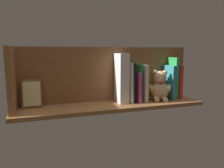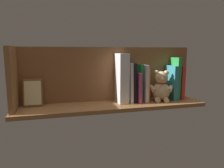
% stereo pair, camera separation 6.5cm
% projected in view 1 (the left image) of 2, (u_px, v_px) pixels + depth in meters
% --- Properties ---
extents(ground_plane, '(1.10, 0.25, 0.02)m').
position_uv_depth(ground_plane, '(112.00, 106.00, 1.24)').
color(ground_plane, brown).
extents(shelf_back_panel, '(1.10, 0.02, 0.33)m').
position_uv_depth(shelf_back_panel, '(107.00, 74.00, 1.30)').
color(shelf_back_panel, brown).
rests_on(shelf_back_panel, ground_plane).
extents(shelf_side_divider, '(0.02, 0.19, 0.33)m').
position_uv_depth(shelf_side_divider, '(11.00, 80.00, 1.05)').
color(shelf_side_divider, brown).
rests_on(shelf_side_divider, ground_plane).
extents(book_0, '(0.02, 0.11, 0.22)m').
position_uv_depth(book_0, '(176.00, 82.00, 1.39)').
color(book_0, red).
rests_on(book_0, ground_plane).
extents(book_1, '(0.02, 0.11, 0.27)m').
position_uv_depth(book_1, '(173.00, 78.00, 1.38)').
color(book_1, green).
rests_on(book_1, ground_plane).
extents(book_2, '(0.03, 0.13, 0.22)m').
position_uv_depth(book_2, '(169.00, 82.00, 1.37)').
color(book_2, teal).
rests_on(book_2, ground_plane).
extents(teddy_bear, '(0.15, 0.15, 0.19)m').
position_uv_depth(teddy_bear, '(160.00, 87.00, 1.32)').
color(teddy_bear, '#D1B284').
rests_on(teddy_bear, ground_plane).
extents(book_3, '(0.01, 0.10, 0.20)m').
position_uv_depth(book_3, '(145.00, 84.00, 1.33)').
color(book_3, orange).
rests_on(book_3, ground_plane).
extents(book_4, '(0.02, 0.12, 0.23)m').
position_uv_depth(book_4, '(142.00, 83.00, 1.31)').
color(book_4, silver).
rests_on(book_4, ground_plane).
extents(book_5, '(0.02, 0.10, 0.23)m').
position_uv_depth(book_5, '(138.00, 82.00, 1.31)').
color(book_5, green).
rests_on(book_5, ground_plane).
extents(book_6, '(0.02, 0.14, 0.18)m').
position_uv_depth(book_6, '(136.00, 87.00, 1.29)').
color(book_6, '#B23F72').
rests_on(book_6, ground_plane).
extents(book_7, '(0.03, 0.11, 0.24)m').
position_uv_depth(book_7, '(131.00, 82.00, 1.29)').
color(book_7, black).
rests_on(book_7, ground_plane).
extents(book_8, '(0.02, 0.13, 0.24)m').
position_uv_depth(book_8, '(128.00, 82.00, 1.27)').
color(book_8, silver).
rests_on(book_8, ground_plane).
extents(dictionary_thick_white, '(0.06, 0.12, 0.30)m').
position_uv_depth(dictionary_thick_white, '(121.00, 78.00, 1.26)').
color(dictionary_thick_white, white).
rests_on(dictionary_thick_white, ground_plane).
extents(picture_frame_leaning, '(0.11, 0.05, 0.16)m').
position_uv_depth(picture_frame_leaning, '(32.00, 94.00, 1.15)').
color(picture_frame_leaning, brown).
rests_on(picture_frame_leaning, ground_plane).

